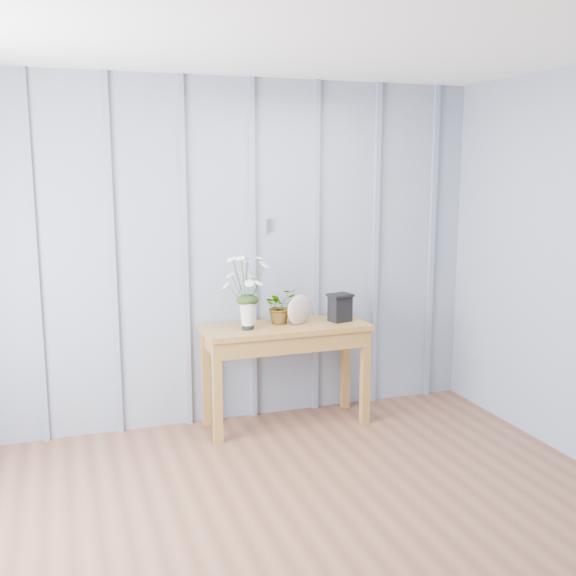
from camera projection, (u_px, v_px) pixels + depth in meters
name	position (u px, v px, depth m)	size (l,w,h in m)	color
room_shell	(275.00, 145.00, 3.50)	(4.00, 4.50, 2.50)	#8590A5
sideboard	(286.00, 340.00, 4.88)	(1.20, 0.45, 0.75)	olive
daisy_vase	(247.00, 282.00, 4.67)	(0.38, 0.29, 0.54)	black
spider_plant	(280.00, 306.00, 4.90)	(0.23, 0.20, 0.26)	#1C3312
felt_disc_vessel	(299.00, 310.00, 4.85)	(0.22, 0.06, 0.22)	#935960
carved_box	(340.00, 307.00, 4.96)	(0.19, 0.16, 0.21)	black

